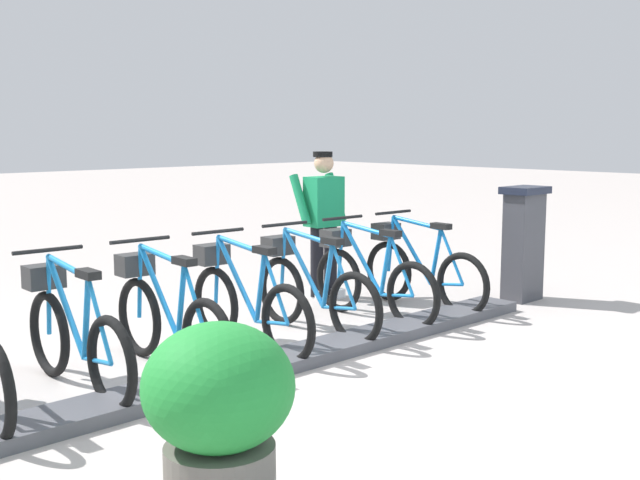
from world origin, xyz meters
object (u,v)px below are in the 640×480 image
object	(u,v)px
bike_docked_5	(73,333)
payment_kiosk	(523,242)
bike_docked_2	(311,288)
worker_near_rack	(323,218)
bike_docked_1	(369,278)
bike_docked_4	(166,316)
planter_bush	(219,408)
bike_docked_0	(419,268)
bike_docked_3	(244,301)

from	to	relation	value
bike_docked_5	payment_kiosk	bearing A→B (deg)	-96.41
payment_kiosk	bike_docked_5	world-z (taller)	payment_kiosk
bike_docked_2	worker_near_rack	world-z (taller)	worker_near_rack
bike_docked_1	worker_near_rack	bearing A→B (deg)	-20.92
bike_docked_2	worker_near_rack	size ratio (longest dim) A/B	1.04
bike_docked_4	worker_near_rack	world-z (taller)	worker_near_rack
bike_docked_4	planter_bush	size ratio (longest dim) A/B	1.77
bike_docked_0	planter_bush	bearing A→B (deg)	117.54
bike_docked_0	bike_docked_1	world-z (taller)	same
bike_docked_3	worker_near_rack	bearing A→B (deg)	-61.40
bike_docked_3	bike_docked_4	world-z (taller)	same
bike_docked_0	bike_docked_3	distance (m)	2.38
bike_docked_5	bike_docked_2	bearing A→B (deg)	-90.00
bike_docked_4	bike_docked_5	distance (m)	0.79
payment_kiosk	bike_docked_0	world-z (taller)	payment_kiosk
payment_kiosk	bike_docked_1	bearing A→B (deg)	73.38
bike_docked_1	bike_docked_2	xyz separation A→B (m)	(0.00, 0.79, 0.00)
bike_docked_1	bike_docked_2	size ratio (longest dim) A/B	1.00
bike_docked_3	bike_docked_0	bearing A→B (deg)	-90.00
payment_kiosk	bike_docked_4	size ratio (longest dim) A/B	0.74
bike_docked_0	worker_near_rack	world-z (taller)	worker_near_rack
bike_docked_5	planter_bush	size ratio (longest dim) A/B	1.77
bike_docked_1	bike_docked_4	xyz separation A→B (m)	(0.00, 2.38, 0.00)
bike_docked_2	bike_docked_5	bearing A→B (deg)	90.00
worker_near_rack	bike_docked_2	bearing A→B (deg)	132.06
bike_docked_5	bike_docked_3	bearing A→B (deg)	-90.00
payment_kiosk	bike_docked_3	bearing A→B (deg)	80.73
bike_docked_5	worker_near_rack	world-z (taller)	worker_near_rack
bike_docked_3	worker_near_rack	xyz separation A→B (m)	(1.09, -2.01, 0.48)
payment_kiosk	bike_docked_3	size ratio (longest dim) A/B	0.74
bike_docked_0	bike_docked_3	xyz separation A→B (m)	(0.00, 2.38, 0.00)
worker_near_rack	planter_bush	xyz separation A→B (m)	(-3.35, 3.94, -0.37)
bike_docked_2	bike_docked_4	world-z (taller)	same
bike_docked_4	payment_kiosk	bearing A→B (deg)	-97.58
bike_docked_4	bike_docked_0	bearing A→B (deg)	-90.00
bike_docked_1	planter_bush	xyz separation A→B (m)	(-2.25, 3.52, 0.11)
bike_docked_0	bike_docked_2	xyz separation A→B (m)	(0.00, 1.59, 0.00)
bike_docked_4	bike_docked_2	bearing A→B (deg)	-90.00
payment_kiosk	bike_docked_3	xyz separation A→B (m)	(0.57, 3.50, -0.24)
worker_near_rack	payment_kiosk	bearing A→B (deg)	-138.04
payment_kiosk	bike_docked_1	world-z (taller)	payment_kiosk
payment_kiosk	bike_docked_2	xyz separation A→B (m)	(0.57, 2.71, -0.24)
bike_docked_0	worker_near_rack	bearing A→B (deg)	18.96
bike_docked_5	planter_bush	world-z (taller)	bike_docked_5
bike_docked_1	bike_docked_4	distance (m)	2.38
bike_docked_1	bike_docked_5	xyz separation A→B (m)	(0.00, 3.18, 0.00)
bike_docked_0	bike_docked_3	bearing A→B (deg)	90.00
bike_docked_0	bike_docked_5	world-z (taller)	same
bike_docked_0	bike_docked_2	size ratio (longest dim) A/B	1.00
payment_kiosk	bike_docked_1	size ratio (longest dim) A/B	0.74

